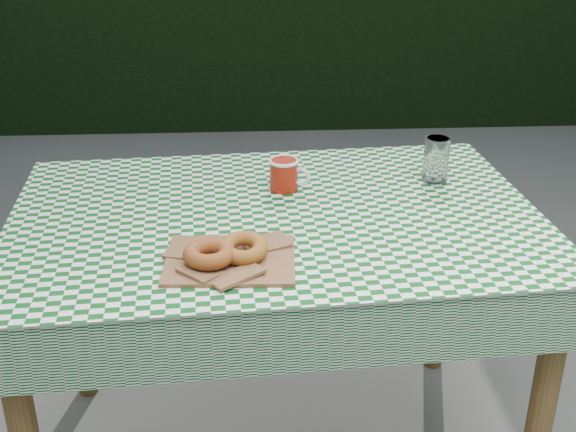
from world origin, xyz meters
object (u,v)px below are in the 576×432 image
object	(u,v)px
table	(277,345)
drinking_glass	(436,160)
coffee_mug	(284,175)
paper_bag	(230,259)

from	to	relation	value
table	drinking_glass	xyz separation A→B (m)	(0.43, 0.18, 0.44)
coffee_mug	drinking_glass	bearing A→B (deg)	24.50
coffee_mug	drinking_glass	xyz separation A→B (m)	(0.40, 0.03, 0.02)
coffee_mug	drinking_glass	size ratio (longest dim) A/B	1.20
paper_bag	table	bearing A→B (deg)	65.91
table	paper_bag	bearing A→B (deg)	-118.19
paper_bag	coffee_mug	size ratio (longest dim) A/B	1.87
table	drinking_glass	world-z (taller)	drinking_glass
table	coffee_mug	bearing A→B (deg)	75.49
paper_bag	coffee_mug	xyz separation A→B (m)	(0.13, 0.38, 0.03)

